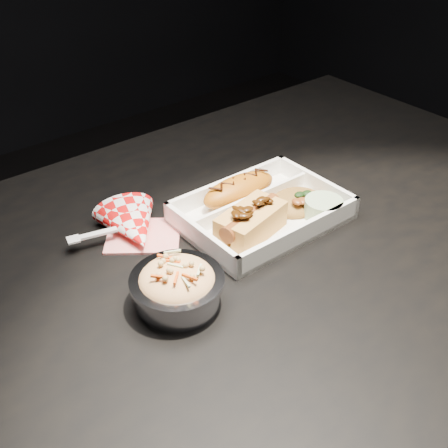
{
  "coord_description": "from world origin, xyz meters",
  "views": [
    {
      "loc": [
        -0.48,
        -0.52,
        1.26
      ],
      "look_at": [
        -0.08,
        -0.02,
        0.81
      ],
      "focal_mm": 45.0,
      "sensor_mm": 36.0,
      "label": 1
    }
  ],
  "objects_px": {
    "foil_coleslaw_cup": "(177,285)",
    "fried_pastry": "(239,190)",
    "food_tray": "(261,214)",
    "hotdog": "(251,220)",
    "napkin_fork": "(134,227)",
    "dining_table": "(255,276)"
  },
  "relations": [
    {
      "from": "dining_table",
      "to": "fried_pastry",
      "type": "xyz_separation_m",
      "value": [
        0.03,
        0.07,
        0.12
      ]
    },
    {
      "from": "dining_table",
      "to": "napkin_fork",
      "type": "bearing_deg",
      "value": 145.28
    },
    {
      "from": "dining_table",
      "to": "foil_coleslaw_cup",
      "type": "bearing_deg",
      "value": -162.9
    },
    {
      "from": "fried_pastry",
      "to": "foil_coleslaw_cup",
      "type": "height_order",
      "value": "foil_coleslaw_cup"
    },
    {
      "from": "food_tray",
      "to": "foil_coleslaw_cup",
      "type": "height_order",
      "value": "foil_coleslaw_cup"
    },
    {
      "from": "food_tray",
      "to": "fried_pastry",
      "type": "bearing_deg",
      "value": 90.0
    },
    {
      "from": "foil_coleslaw_cup",
      "to": "napkin_fork",
      "type": "height_order",
      "value": "same"
    },
    {
      "from": "hotdog",
      "to": "napkin_fork",
      "type": "bearing_deg",
      "value": 127.08
    },
    {
      "from": "foil_coleslaw_cup",
      "to": "fried_pastry",
      "type": "bearing_deg",
      "value": 31.63
    },
    {
      "from": "hotdog",
      "to": "foil_coleslaw_cup",
      "type": "distance_m",
      "value": 0.18
    },
    {
      "from": "fried_pastry",
      "to": "hotdog",
      "type": "relative_size",
      "value": 1.14
    },
    {
      "from": "fried_pastry",
      "to": "hotdog",
      "type": "xyz_separation_m",
      "value": [
        -0.05,
        -0.08,
        0.0
      ]
    },
    {
      "from": "food_tray",
      "to": "hotdog",
      "type": "relative_size",
      "value": 2.04
    },
    {
      "from": "hotdog",
      "to": "napkin_fork",
      "type": "distance_m",
      "value": 0.18
    },
    {
      "from": "hotdog",
      "to": "foil_coleslaw_cup",
      "type": "xyz_separation_m",
      "value": [
        -0.17,
        -0.05,
        -0.0
      ]
    },
    {
      "from": "hotdog",
      "to": "food_tray",
      "type": "bearing_deg",
      "value": 17.88
    },
    {
      "from": "dining_table",
      "to": "napkin_fork",
      "type": "xyz_separation_m",
      "value": [
        -0.15,
        0.11,
        0.11
      ]
    },
    {
      "from": "food_tray",
      "to": "foil_coleslaw_cup",
      "type": "bearing_deg",
      "value": -159.92
    },
    {
      "from": "foil_coleslaw_cup",
      "to": "dining_table",
      "type": "bearing_deg",
      "value": 17.1
    },
    {
      "from": "food_tray",
      "to": "napkin_fork",
      "type": "bearing_deg",
      "value": 154.24
    },
    {
      "from": "fried_pastry",
      "to": "napkin_fork",
      "type": "height_order",
      "value": "napkin_fork"
    },
    {
      "from": "foil_coleslaw_cup",
      "to": "food_tray",
      "type": "bearing_deg",
      "value": 19.75
    }
  ]
}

